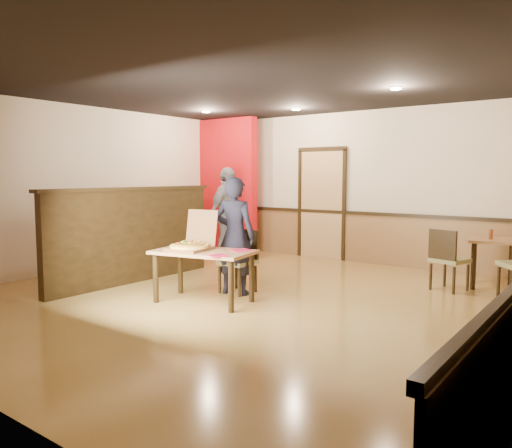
{
  "coord_description": "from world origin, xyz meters",
  "views": [
    {
      "loc": [
        3.98,
        -5.09,
        1.63
      ],
      "look_at": [
        0.18,
        0.0,
        1.0
      ],
      "focal_mm": 35.0,
      "sensor_mm": 36.0,
      "label": 1
    }
  ],
  "objects_px": {
    "passerby": "(227,214)",
    "condiment": "(491,234)",
    "main_table": "(204,259)",
    "pizza_box": "(192,245)",
    "diner": "(235,236)",
    "side_table": "(493,251)",
    "diner_chair": "(241,258)",
    "side_chair_left": "(447,257)"
  },
  "relations": [
    {
      "from": "main_table",
      "to": "diner_chair",
      "type": "xyz_separation_m",
      "value": [
        0.02,
        0.73,
        -0.09
      ]
    },
    {
      "from": "diner_chair",
      "to": "side_chair_left",
      "type": "distance_m",
      "value": 2.9
    },
    {
      "from": "main_table",
      "to": "condiment",
      "type": "xyz_separation_m",
      "value": [
        2.74,
        3.08,
        0.21
      ]
    },
    {
      "from": "side_table",
      "to": "condiment",
      "type": "distance_m",
      "value": 0.25
    },
    {
      "from": "pizza_box",
      "to": "diner_chair",
      "type": "bearing_deg",
      "value": 67.92
    },
    {
      "from": "passerby",
      "to": "pizza_box",
      "type": "height_order",
      "value": "passerby"
    },
    {
      "from": "diner",
      "to": "main_table",
      "type": "bearing_deg",
      "value": 74.24
    },
    {
      "from": "side_table",
      "to": "condiment",
      "type": "bearing_deg",
      "value": -133.88
    },
    {
      "from": "main_table",
      "to": "side_chair_left",
      "type": "distance_m",
      "value": 3.41
    },
    {
      "from": "passerby",
      "to": "pizza_box",
      "type": "relative_size",
      "value": 2.89
    },
    {
      "from": "diner_chair",
      "to": "condiment",
      "type": "relative_size",
      "value": 6.34
    },
    {
      "from": "diner_chair",
      "to": "diner",
      "type": "distance_m",
      "value": 0.36
    },
    {
      "from": "diner",
      "to": "pizza_box",
      "type": "bearing_deg",
      "value": 59.1
    },
    {
      "from": "main_table",
      "to": "side_table",
      "type": "relative_size",
      "value": 1.74
    },
    {
      "from": "side_chair_left",
      "to": "side_table",
      "type": "bearing_deg",
      "value": -111.86
    },
    {
      "from": "main_table",
      "to": "side_chair_left",
      "type": "xyz_separation_m",
      "value": [
        2.31,
        2.51,
        -0.09
      ]
    },
    {
      "from": "diner_chair",
      "to": "side_table",
      "type": "xyz_separation_m",
      "value": [
        2.76,
        2.39,
        0.07
      ]
    },
    {
      "from": "diner",
      "to": "condiment",
      "type": "relative_size",
      "value": 11.77
    },
    {
      "from": "diner_chair",
      "to": "diner",
      "type": "bearing_deg",
      "value": -83.04
    },
    {
      "from": "passerby",
      "to": "main_table",
      "type": "bearing_deg",
      "value": -154.22
    },
    {
      "from": "side_chair_left",
      "to": "diner",
      "type": "bearing_deg",
      "value": 55.65
    },
    {
      "from": "passerby",
      "to": "diner",
      "type": "bearing_deg",
      "value": -146.79
    },
    {
      "from": "passerby",
      "to": "pizza_box",
      "type": "bearing_deg",
      "value": -157.11
    },
    {
      "from": "diner_chair",
      "to": "passerby",
      "type": "bearing_deg",
      "value": 135.41
    },
    {
      "from": "side_table",
      "to": "pizza_box",
      "type": "bearing_deg",
      "value": -133.1
    },
    {
      "from": "passerby",
      "to": "condiment",
      "type": "relative_size",
      "value": 13.02
    },
    {
      "from": "diner",
      "to": "condiment",
      "type": "height_order",
      "value": "diner"
    },
    {
      "from": "side_table",
      "to": "diner",
      "type": "height_order",
      "value": "diner"
    },
    {
      "from": "passerby",
      "to": "condiment",
      "type": "bearing_deg",
      "value": -94.11
    },
    {
      "from": "main_table",
      "to": "pizza_box",
      "type": "distance_m",
      "value": 0.24
    },
    {
      "from": "side_chair_left",
      "to": "side_table",
      "type": "relative_size",
      "value": 1.11
    },
    {
      "from": "diner",
      "to": "pizza_box",
      "type": "height_order",
      "value": "diner"
    },
    {
      "from": "main_table",
      "to": "diner",
      "type": "bearing_deg",
      "value": 75.26
    },
    {
      "from": "side_table",
      "to": "condiment",
      "type": "height_order",
      "value": "condiment"
    },
    {
      "from": "main_table",
      "to": "passerby",
      "type": "bearing_deg",
      "value": 113.64
    },
    {
      "from": "diner",
      "to": "pizza_box",
      "type": "relative_size",
      "value": 2.62
    },
    {
      "from": "main_table",
      "to": "diner_chair",
      "type": "relative_size",
      "value": 1.58
    },
    {
      "from": "diner_chair",
      "to": "condiment",
      "type": "xyz_separation_m",
      "value": [
        2.72,
        2.35,
        0.31
      ]
    },
    {
      "from": "main_table",
      "to": "diner_chair",
      "type": "height_order",
      "value": "diner_chair"
    },
    {
      "from": "side_chair_left",
      "to": "pizza_box",
      "type": "height_order",
      "value": "pizza_box"
    },
    {
      "from": "pizza_box",
      "to": "condiment",
      "type": "bearing_deg",
      "value": 39.15
    },
    {
      "from": "condiment",
      "to": "diner",
      "type": "bearing_deg",
      "value": -137.32
    }
  ]
}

